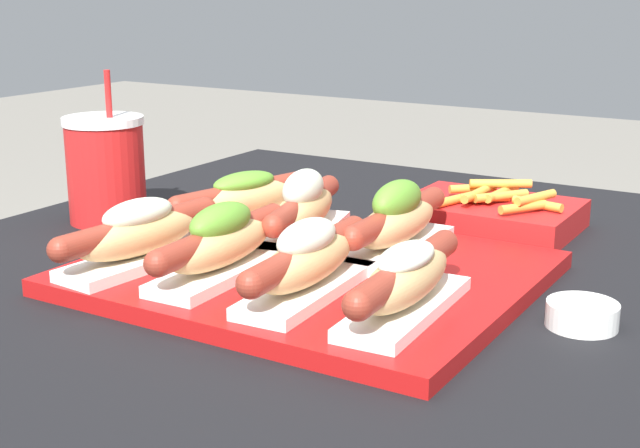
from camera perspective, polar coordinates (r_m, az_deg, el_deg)
serving_tray at (r=0.94m, az=-0.63°, el=-3.16°), size 0.45×0.38×0.02m
hot_dog_0 at (r=0.95m, az=-11.51°, el=-0.64°), size 0.08×0.22×0.07m
hot_dog_1 at (r=0.90m, az=-6.32°, el=-1.23°), size 0.07×0.22×0.08m
hot_dog_2 at (r=0.84m, az=-0.84°, el=-2.36°), size 0.07×0.22×0.07m
hot_dog_3 at (r=0.80m, az=5.51°, el=-3.57°), size 0.07×0.22×0.06m
hot_dog_4 at (r=1.08m, az=-4.85°, el=1.59°), size 0.10×0.22×0.07m
hot_dog_5 at (r=1.02m, az=-1.06°, el=0.99°), size 0.10×0.22×0.08m
hot_dog_6 at (r=0.97m, az=4.93°, el=0.19°), size 0.06×0.22×0.08m
sauce_bowl at (r=0.85m, az=16.37°, el=-5.58°), size 0.07×0.07×0.02m
drink_cup at (r=1.19m, az=-13.54°, el=3.44°), size 0.10×0.10×0.20m
fries_basket at (r=1.16m, az=10.88°, el=0.67°), size 0.21×0.15×0.06m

